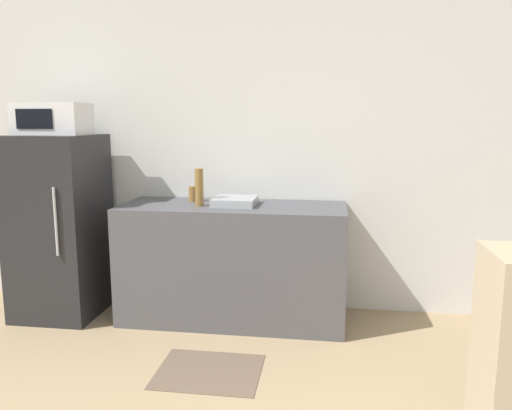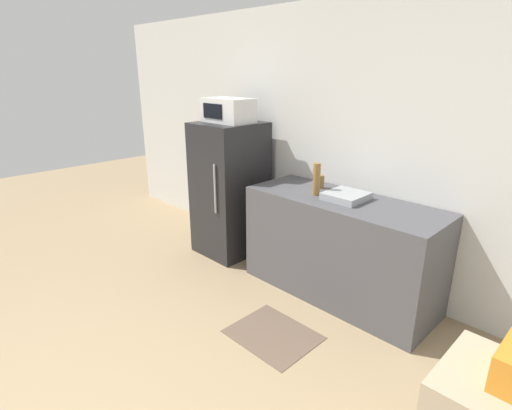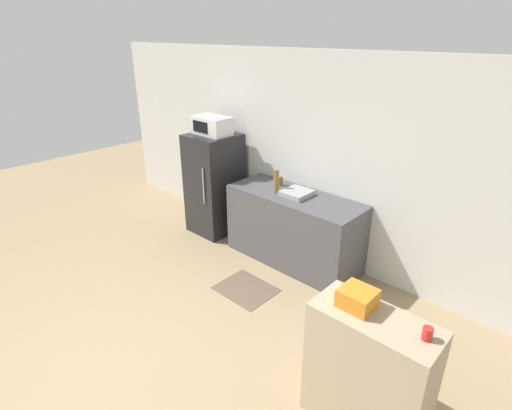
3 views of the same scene
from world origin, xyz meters
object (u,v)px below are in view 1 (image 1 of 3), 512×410
at_px(refrigerator, 60,226).
at_px(bottle_tall, 199,187).
at_px(microwave, 52,119).
at_px(bottle_short, 193,194).

bearing_deg(refrigerator, bottle_tall, 0.20).
bearing_deg(microwave, refrigerator, 68.25).
distance_m(refrigerator, bottle_short, 1.11).
distance_m(refrigerator, bottle_tall, 1.22).
relative_size(refrigerator, bottle_short, 11.80).
xyz_separation_m(microwave, bottle_tall, (1.17, 0.01, -0.52)).
bearing_deg(bottle_tall, refrigerator, -179.80).
height_order(refrigerator, bottle_tall, refrigerator).
xyz_separation_m(refrigerator, microwave, (-0.00, -0.00, 0.86)).
relative_size(microwave, bottle_tall, 1.84).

